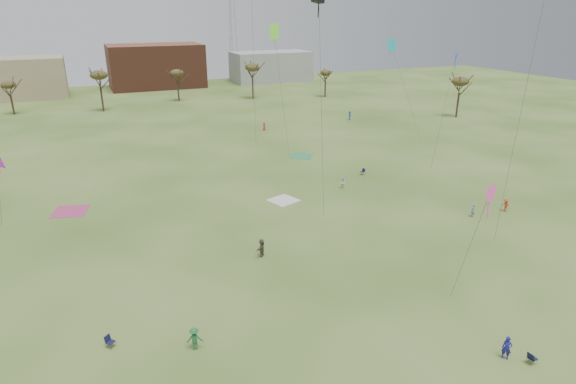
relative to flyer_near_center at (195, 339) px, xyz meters
name	(u,v)px	position (x,y,z in m)	size (l,w,h in m)	color
ground	(352,313)	(11.64, -0.67, -0.82)	(260.00, 260.00, 0.00)	#36541A
flyer_near_center	(195,339)	(0.00, 0.00, 0.00)	(1.06, 0.61, 1.64)	#216336
flyer_near_right	(507,348)	(18.26, -8.91, 0.00)	(0.60, 0.39, 1.64)	navy
spectator_fore_c	(262,248)	(8.59, 10.36, 0.03)	(1.58, 0.50, 1.71)	brown
flyer_mid_b	(506,205)	(37.33, 9.31, -0.06)	(0.98, 0.56, 1.52)	#C74325
flyer_mid_c	(473,210)	(32.86, 9.60, -0.07)	(0.55, 0.36, 1.50)	#647CA7
spectator_mid_e	(343,183)	(24.28, 23.03, -0.10)	(0.70, 0.55, 1.44)	silver
flyer_far_b	(264,126)	(26.20, 56.30, -0.09)	(0.72, 0.47, 1.47)	#CC2349
flyer_far_c	(350,116)	(45.47, 57.77, 0.09)	(1.18, 0.68, 1.82)	#213597
blanket_cream	(284,200)	(15.76, 22.20, -0.82)	(3.01, 3.01, 0.03)	white
blanket_plum	(70,211)	(-7.55, 28.67, -0.82)	(3.56, 3.56, 0.03)	#B6386F
blanket_olive	(301,156)	(25.42, 38.01, -0.82)	(3.25, 3.25, 0.03)	#318955
camp_chair_left	(111,344)	(-5.17, 2.43, -0.56)	(0.74, 0.74, 0.87)	#131535
camp_chair_center	(532,360)	(19.42, -9.95, -0.56)	(0.59, 0.55, 0.87)	#131434
camp_chair_right	(362,173)	(29.39, 26.62, -0.56)	(0.66, 0.63, 0.87)	#161336
kites_aloft	(312,21)	(18.96, 21.91, 19.30)	(66.04, 53.13, 25.69)	blue
tree_line	(148,82)	(8.80, 78.45, 6.27)	(117.44, 49.32, 8.91)	#3A2B1E
building_brick	(156,66)	(16.64, 119.33, 5.18)	(26.00, 16.00, 12.00)	brown
building_grey	(271,67)	(51.64, 117.33, 3.68)	(24.00, 12.00, 9.00)	gray
radio_tower	(232,17)	(41.64, 124.33, 18.39)	(1.51, 1.72, 41.00)	#9EA3A8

